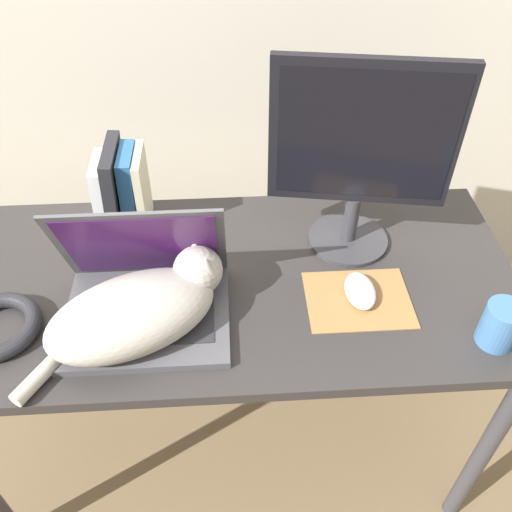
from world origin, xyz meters
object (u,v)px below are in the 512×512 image
(laptop, at_px, (146,295))
(mug, at_px, (502,325))
(computer_mouse, at_px, (360,291))
(cat, at_px, (139,310))
(book_row, at_px, (121,191))
(external_monitor, at_px, (361,153))

(laptop, height_order, mug, laptop)
(computer_mouse, bearing_deg, cat, -171.37)
(laptop, relative_size, book_row, 1.54)
(laptop, bearing_deg, cat, -95.75)
(external_monitor, bearing_deg, cat, -151.92)
(book_row, distance_m, mug, 0.92)
(cat, relative_size, mug, 3.49)
(computer_mouse, relative_size, book_row, 0.50)
(laptop, height_order, external_monitor, external_monitor)
(external_monitor, bearing_deg, computer_mouse, -92.57)
(external_monitor, height_order, book_row, external_monitor)
(cat, xyz_separation_m, external_monitor, (0.49, 0.26, 0.19))
(cat, relative_size, external_monitor, 0.89)
(laptop, height_order, cat, laptop)
(external_monitor, bearing_deg, laptop, -157.19)
(mug, bearing_deg, cat, 174.66)
(laptop, distance_m, mug, 0.75)
(external_monitor, bearing_deg, mug, -52.58)
(cat, bearing_deg, computer_mouse, 8.63)
(laptop, height_order, book_row, laptop)
(computer_mouse, bearing_deg, laptop, -178.16)
(mug, bearing_deg, laptop, 170.21)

